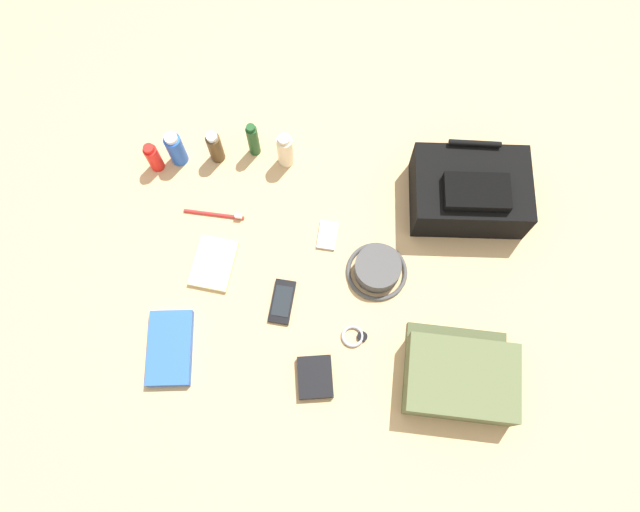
% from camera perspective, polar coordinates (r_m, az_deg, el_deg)
% --- Properties ---
extents(ground_plane, '(2.64, 2.02, 0.02)m').
position_cam_1_polar(ground_plane, '(1.67, 0.00, -0.59)').
color(ground_plane, tan).
rests_on(ground_plane, ground).
extents(backpack, '(0.33, 0.24, 0.16)m').
position_cam_1_polar(backpack, '(1.71, 14.36, 6.12)').
color(backpack, black).
rests_on(backpack, ground_plane).
extents(toiletry_pouch, '(0.29, 0.26, 0.10)m').
position_cam_1_polar(toiletry_pouch, '(1.58, 13.51, -11.44)').
color(toiletry_pouch, '#56603D').
rests_on(toiletry_pouch, ground_plane).
extents(bucket_hat, '(0.17, 0.17, 0.06)m').
position_cam_1_polar(bucket_hat, '(1.63, 5.60, -1.31)').
color(bucket_hat, '#484848').
rests_on(bucket_hat, ground_plane).
extents(sunscreen_spray, '(0.04, 0.04, 0.11)m').
position_cam_1_polar(sunscreen_spray, '(1.80, -15.89, 9.21)').
color(sunscreen_spray, red).
rests_on(sunscreen_spray, ground_plane).
extents(deodorant_spray, '(0.05, 0.05, 0.13)m').
position_cam_1_polar(deodorant_spray, '(1.79, -13.86, 10.10)').
color(deodorant_spray, blue).
rests_on(deodorant_spray, ground_plane).
extents(cologne_bottle, '(0.04, 0.04, 0.12)m').
position_cam_1_polar(cologne_bottle, '(1.77, -10.17, 10.38)').
color(cologne_bottle, '#473319').
rests_on(cologne_bottle, ground_plane).
extents(shampoo_bottle, '(0.03, 0.03, 0.14)m').
position_cam_1_polar(shampoo_bottle, '(1.76, -6.53, 11.17)').
color(shampoo_bottle, '#19471E').
rests_on(shampoo_bottle, ground_plane).
extents(lotion_bottle, '(0.05, 0.05, 0.13)m').
position_cam_1_polar(lotion_bottle, '(1.73, -3.40, 10.23)').
color(lotion_bottle, beige).
rests_on(lotion_bottle, ground_plane).
extents(paperback_novel, '(0.13, 0.21, 0.03)m').
position_cam_1_polar(paperback_novel, '(1.63, -14.38, -8.67)').
color(paperback_novel, blue).
rests_on(paperback_novel, ground_plane).
extents(cell_phone, '(0.07, 0.13, 0.01)m').
position_cam_1_polar(cell_phone, '(1.62, -3.69, -4.45)').
color(cell_phone, black).
rests_on(cell_phone, ground_plane).
extents(media_player, '(0.06, 0.09, 0.01)m').
position_cam_1_polar(media_player, '(1.68, 0.72, 2.00)').
color(media_player, '#B7B7BC').
rests_on(media_player, ground_plane).
extents(wristwatch, '(0.07, 0.06, 0.01)m').
position_cam_1_polar(wristwatch, '(1.60, 3.33, -7.80)').
color(wristwatch, '#99999E').
rests_on(wristwatch, ground_plane).
extents(toothbrush, '(0.18, 0.02, 0.02)m').
position_cam_1_polar(toothbrush, '(1.73, -9.96, 4.00)').
color(toothbrush, red).
rests_on(toothbrush, ground_plane).
extents(wallet, '(0.10, 0.12, 0.02)m').
position_cam_1_polar(wallet, '(1.57, -0.48, -11.72)').
color(wallet, black).
rests_on(wallet, ground_plane).
extents(notepad, '(0.13, 0.16, 0.02)m').
position_cam_1_polar(notepad, '(1.67, -10.31, -0.71)').
color(notepad, beige).
rests_on(notepad, ground_plane).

